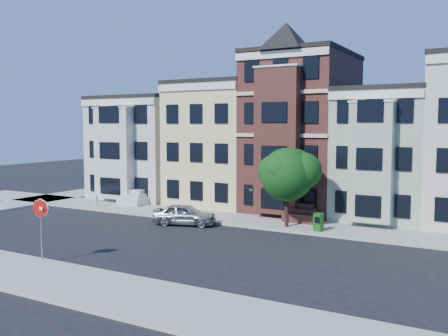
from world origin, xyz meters
The scene contains 12 objects.
ground centered at (0.00, 0.00, 0.00)m, with size 120.00×120.00×0.00m, color black.
far_sidewalk centered at (0.00, 8.00, 0.07)m, with size 60.00×4.00×0.15m, color #9E9B93.
near_sidewalk centered at (0.00, -8.00, 0.07)m, with size 60.00×4.00×0.15m, color #9E9B93.
house_white centered at (-15.00, 14.50, 4.50)m, with size 8.00×9.00×9.00m, color silver.
house_yellow centered at (-7.00, 14.50, 5.00)m, with size 7.00×9.00×10.00m, color beige.
house_brown centered at (0.00, 14.50, 6.00)m, with size 7.00×9.00×12.00m, color #421E1A.
house_green centered at (6.50, 14.50, 4.50)m, with size 6.00×9.00×9.00m, color #9BAA92.
street_tree centered at (1.77, 7.09, 3.31)m, with size 5.44×5.44×6.33m, color #165215, non-canonical shape.
parked_car centered at (-4.70, 4.89, 0.72)m, with size 1.71×4.24×1.45m, color #9EA2A5.
newspaper_box centered at (4.01, 6.78, 0.72)m, with size 0.51×0.45×1.14m, color #175A14.
fire_hydrant centered at (-14.60, 6.90, 0.52)m, with size 0.26×0.26×0.74m, color beige.
stop_sign centered at (-5.52, -6.30, 1.86)m, with size 0.94×0.13×3.42m, color #A1110B, non-canonical shape.
Camera 1 is at (13.91, -22.68, 6.70)m, focal length 40.00 mm.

